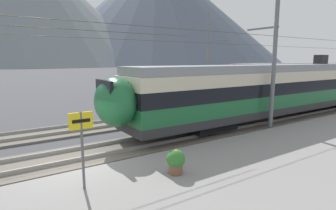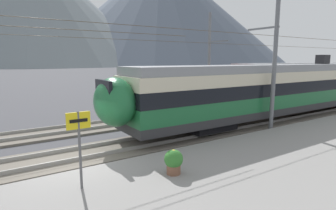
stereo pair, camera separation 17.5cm
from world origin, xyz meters
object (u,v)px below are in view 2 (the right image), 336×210
at_px(train_near_platform, 286,88).
at_px(catenary_mast_far_side, 210,59).
at_px(catenary_mast_mid, 273,57).
at_px(potted_plant_platform_edge, 174,160).
at_px(train_far_track, 327,77).
at_px(platform_sign, 79,133).

xyz_separation_m(train_near_platform, catenary_mast_far_side, (-1.24, 6.69, 1.98)).
relative_size(train_near_platform, catenary_mast_mid, 0.70).
distance_m(catenary_mast_far_side, potted_plant_platform_edge, 16.20).
xyz_separation_m(catenary_mast_far_side, potted_plant_platform_edge, (-11.39, -11.01, -3.41)).
height_order(train_near_platform, catenary_mast_far_side, catenary_mast_far_side).
height_order(train_far_track, catenary_mast_far_side, catenary_mast_far_side).
distance_m(catenary_mast_mid, potted_plant_platform_edge, 9.64).
height_order(catenary_mast_mid, potted_plant_platform_edge, catenary_mast_mid).
bearing_deg(platform_sign, train_far_track, 15.60).
distance_m(catenary_mast_far_side, platform_sign, 17.81).
relative_size(catenary_mast_mid, potted_plant_platform_edge, 46.07).
bearing_deg(catenary_mast_far_side, train_far_track, -6.97).
relative_size(catenary_mast_mid, catenary_mast_far_side, 1.00).
bearing_deg(train_near_platform, catenary_mast_far_side, 100.48).
bearing_deg(train_far_track, train_near_platform, -162.01).
distance_m(train_near_platform, platform_sign, 15.99).
bearing_deg(train_far_track, catenary_mast_far_side, 173.03).
xyz_separation_m(train_far_track, potted_plant_platform_edge, (-27.24, -9.07, -1.43)).
bearing_deg(train_far_track, potted_plant_platform_edge, -161.58).
height_order(train_near_platform, potted_plant_platform_edge, train_near_platform).
relative_size(train_near_platform, catenary_mast_far_side, 0.70).
relative_size(train_far_track, catenary_mast_far_side, 0.79).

